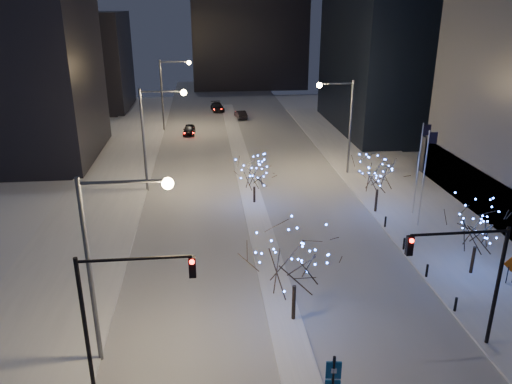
{
  "coord_description": "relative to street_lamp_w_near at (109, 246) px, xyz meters",
  "views": [
    {
      "loc": [
        -4.25,
        -19.84,
        17.3
      ],
      "look_at": [
        -0.81,
        12.39,
        5.0
      ],
      "focal_mm": 35.0,
      "sensor_mm": 36.0,
      "label": 1
    }
  ],
  "objects": [
    {
      "name": "filler_west_far",
      "position": [
        -17.06,
        68.0,
        1.5
      ],
      "size": [
        18.0,
        16.0,
        16.0
      ],
      "primitive_type": "cube",
      "color": "black",
      "rests_on": "ground"
    },
    {
      "name": "holiday_tree_plaza_near",
      "position": [
        22.37,
        6.19,
        -2.94
      ],
      "size": [
        5.2,
        5.2,
        5.19
      ],
      "color": "black",
      "rests_on": "east_sidewalk"
    },
    {
      "name": "holiday_tree_median_near",
      "position": [
        9.44,
        2.25,
        -2.48
      ],
      "size": [
        4.7,
        4.7,
        5.89
      ],
      "color": "black",
      "rests_on": "median"
    },
    {
      "name": "street_lamp_w_mid",
      "position": [
        0.0,
        25.0,
        0.0
      ],
      "size": [
        4.4,
        0.56,
        10.0
      ],
      "color": "#595E66",
      "rests_on": "ground"
    },
    {
      "name": "bollards",
      "position": [
        19.14,
        8.0,
        -5.9
      ],
      "size": [
        0.16,
        12.16,
        0.9
      ],
      "color": "black",
      "rests_on": "east_sidewalk"
    },
    {
      "name": "west_sidewalk",
      "position": [
        -5.06,
        18.0,
        -6.42
      ],
      "size": [
        8.0,
        90.0,
        0.15
      ],
      "primitive_type": "cube",
      "color": "silver",
      "rests_on": "ground"
    },
    {
      "name": "road",
      "position": [
        8.94,
        33.0,
        -6.49
      ],
      "size": [
        20.0,
        130.0,
        0.02
      ],
      "primitive_type": "cube",
      "color": "#A8ADB7",
      "rests_on": "ground"
    },
    {
      "name": "median",
      "position": [
        8.94,
        28.0,
        -6.42
      ],
      "size": [
        2.0,
        80.0,
        0.15
      ],
      "primitive_type": "cube",
      "color": "silver",
      "rests_on": "ground"
    },
    {
      "name": "construction_sign",
      "position": [
        24.19,
        4.66,
        -5.13
      ],
      "size": [
        1.23,
        0.17,
        2.02
      ],
      "rotation": [
        0.0,
        0.0,
        -0.1
      ],
      "color": "black",
      "rests_on": "east_sidewalk"
    },
    {
      "name": "wayfinding_sign",
      "position": [
        9.69,
        -5.5,
        -4.25
      ],
      "size": [
        0.66,
        0.17,
        3.67
      ],
      "rotation": [
        0.0,
        0.0,
        -0.13
      ],
      "color": "black",
      "rests_on": "ground"
    },
    {
      "name": "car_near",
      "position": [
        2.61,
        47.24,
        -5.82
      ],
      "size": [
        1.8,
        4.07,
        1.36
      ],
      "primitive_type": "imported",
      "rotation": [
        0.0,
        0.0,
        -0.05
      ],
      "color": "black",
      "rests_on": "ground"
    },
    {
      "name": "traffic_signal_west",
      "position": [
        0.5,
        -2.0,
        -1.74
      ],
      "size": [
        5.26,
        0.43,
        7.0
      ],
      "color": "black",
      "rests_on": "ground"
    },
    {
      "name": "car_far",
      "position": [
        7.1,
        63.03,
        -5.8
      ],
      "size": [
        2.47,
        4.98,
        1.39
      ],
      "primitive_type": "imported",
      "rotation": [
        0.0,
        0.0,
        0.11
      ],
      "color": "black",
      "rests_on": "ground"
    },
    {
      "name": "car_mid",
      "position": [
        10.6,
        56.7,
        -5.85
      ],
      "size": [
        1.93,
        4.11,
        1.3
      ],
      "primitive_type": "imported",
      "rotation": [
        0.0,
        0.0,
        3.29
      ],
      "color": "black",
      "rests_on": "ground"
    },
    {
      "name": "holiday_tree_median_far",
      "position": [
        9.05,
        20.54,
        -3.58
      ],
      "size": [
        4.55,
        4.55,
        4.32
      ],
      "color": "black",
      "rests_on": "median"
    },
    {
      "name": "street_lamp_east",
      "position": [
        19.02,
        28.0,
        -0.05
      ],
      "size": [
        3.9,
        0.56,
        10.0
      ],
      "color": "#595E66",
      "rests_on": "ground"
    },
    {
      "name": "street_lamp_w_near",
      "position": [
        0.0,
        0.0,
        0.0
      ],
      "size": [
        4.4,
        0.56,
        10.0
      ],
      "color": "#595E66",
      "rests_on": "ground"
    },
    {
      "name": "ground",
      "position": [
        8.94,
        -2.0,
        -6.5
      ],
      "size": [
        160.0,
        160.0,
        0.0
      ],
      "primitive_type": "plane",
      "color": "silver",
      "rests_on": "ground"
    },
    {
      "name": "traffic_signal_east",
      "position": [
        17.88,
        -1.0,
        -1.74
      ],
      "size": [
        5.26,
        0.43,
        7.0
      ],
      "color": "black",
      "rests_on": "ground"
    },
    {
      "name": "street_lamp_w_far",
      "position": [
        0.0,
        50.0,
        0.0
      ],
      "size": [
        4.4,
        0.56,
        10.0
      ],
      "color": "#595E66",
      "rests_on": "ground"
    },
    {
      "name": "flagpoles",
      "position": [
        22.3,
        15.25,
        -1.7
      ],
      "size": [
        1.35,
        2.6,
        8.0
      ],
      "color": "silver",
      "rests_on": "east_sidewalk"
    },
    {
      "name": "holiday_tree_plaza_far",
      "position": [
        19.44,
        17.27,
        -2.88
      ],
      "size": [
        4.13,
        4.13,
        5.23
      ],
      "color": "black",
      "rests_on": "east_sidewalk"
    },
    {
      "name": "east_sidewalk",
      "position": [
        23.94,
        18.0,
        -6.42
      ],
      "size": [
        10.0,
        90.0,
        0.15
      ],
      "primitive_type": "cube",
      "color": "silver",
      "rests_on": "ground"
    }
  ]
}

